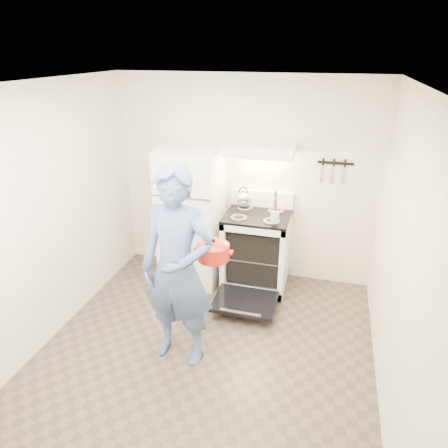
# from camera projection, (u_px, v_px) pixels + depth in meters

# --- Properties ---
(floor) EXTENTS (3.60, 3.60, 0.00)m
(floor) POSITION_uv_depth(u_px,v_px,m) (202.00, 360.00, 3.83)
(floor) COLOR #4E4135
(floor) RESTS_ON ground
(back_wall) EXTENTS (3.20, 0.02, 2.50)m
(back_wall) POSITION_uv_depth(u_px,v_px,m) (245.00, 180.00, 4.91)
(back_wall) COLOR beige
(back_wall) RESTS_ON ground
(refrigerator) EXTENTS (0.70, 0.70, 1.70)m
(refrigerator) POSITION_uv_depth(u_px,v_px,m) (192.00, 216.00, 4.90)
(refrigerator) COLOR white
(refrigerator) RESTS_ON floor
(stove_body) EXTENTS (0.76, 0.65, 0.92)m
(stove_body) POSITION_uv_depth(u_px,v_px,m) (256.00, 251.00, 4.89)
(stove_body) COLOR white
(stove_body) RESTS_ON floor
(cooktop) EXTENTS (0.76, 0.65, 0.03)m
(cooktop) POSITION_uv_depth(u_px,v_px,m) (258.00, 216.00, 4.70)
(cooktop) COLOR black
(cooktop) RESTS_ON stove_body
(backsplash) EXTENTS (0.76, 0.07, 0.20)m
(backsplash) POSITION_uv_depth(u_px,v_px,m) (262.00, 199.00, 4.90)
(backsplash) COLOR white
(backsplash) RESTS_ON cooktop
(oven_door) EXTENTS (0.70, 0.54, 0.04)m
(oven_door) POSITION_uv_depth(u_px,v_px,m) (245.00, 302.00, 4.50)
(oven_door) COLOR black
(oven_door) RESTS_ON floor
(oven_rack) EXTENTS (0.60, 0.52, 0.01)m
(oven_rack) POSITION_uv_depth(u_px,v_px,m) (256.00, 253.00, 4.90)
(oven_rack) COLOR gray
(oven_rack) RESTS_ON stove_body
(range_hood) EXTENTS (0.76, 0.50, 0.12)m
(range_hood) POSITION_uv_depth(u_px,v_px,m) (261.00, 149.00, 4.45)
(range_hood) COLOR white
(range_hood) RESTS_ON back_wall
(knife_strip) EXTENTS (0.40, 0.02, 0.03)m
(knife_strip) POSITION_uv_depth(u_px,v_px,m) (336.00, 163.00, 4.52)
(knife_strip) COLOR black
(knife_strip) RESTS_ON back_wall
(pizza_stone) EXTENTS (0.34, 0.34, 0.02)m
(pizza_stone) POSITION_uv_depth(u_px,v_px,m) (258.00, 255.00, 4.82)
(pizza_stone) COLOR #80644B
(pizza_stone) RESTS_ON oven_rack
(tea_kettle) EXTENTS (0.21, 0.17, 0.25)m
(tea_kettle) POSITION_uv_depth(u_px,v_px,m) (243.00, 197.00, 4.88)
(tea_kettle) COLOR silver
(tea_kettle) RESTS_ON cooktop
(utensil_jar) EXTENTS (0.11, 0.11, 0.13)m
(utensil_jar) POSITION_uv_depth(u_px,v_px,m) (275.00, 217.00, 4.38)
(utensil_jar) COLOR silver
(utensil_jar) RESTS_ON cooktop
(person) EXTENTS (0.73, 0.51, 1.91)m
(person) POSITION_uv_depth(u_px,v_px,m) (178.00, 269.00, 3.53)
(person) COLOR #37456F
(person) RESTS_ON floor
(dutch_oven) EXTENTS (0.37, 0.30, 0.24)m
(dutch_oven) POSITION_uv_depth(u_px,v_px,m) (213.00, 252.00, 3.73)
(dutch_oven) COLOR red
(dutch_oven) RESTS_ON person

